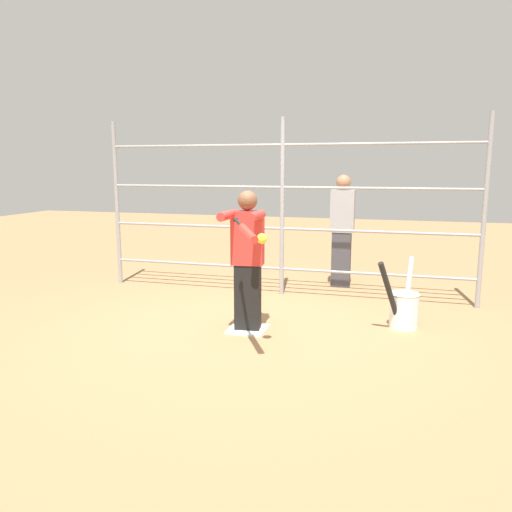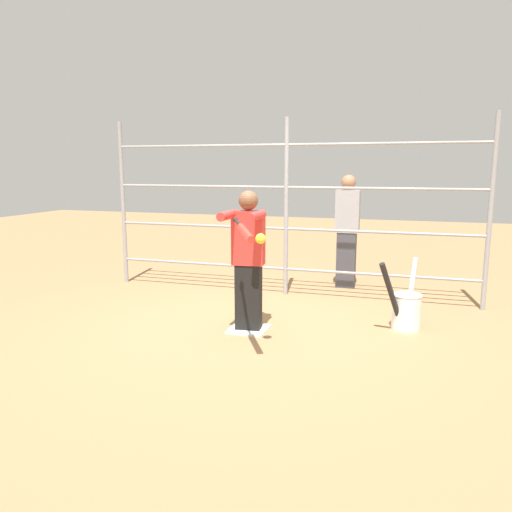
{
  "view_description": "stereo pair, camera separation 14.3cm",
  "coord_description": "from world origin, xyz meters",
  "px_view_note": "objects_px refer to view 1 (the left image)",
  "views": [
    {
      "loc": [
        -1.49,
        4.92,
        1.73
      ],
      "look_at": [
        -0.16,
        0.25,
        0.86
      ],
      "focal_mm": 35.0,
      "sensor_mm": 36.0,
      "label": 1
    },
    {
      "loc": [
        -1.63,
        4.88,
        1.73
      ],
      "look_at": [
        -0.16,
        0.25,
        0.86
      ],
      "focal_mm": 35.0,
      "sensor_mm": 36.0,
      "label": 2
    }
  ],
  "objects_px": {
    "baseball_bat_swinging": "(246,231)",
    "softball_in_flight": "(262,239)",
    "batter": "(247,257)",
    "bystander_behind_fence": "(342,229)",
    "bat_bucket": "(403,308)"
  },
  "relations": [
    {
      "from": "baseball_bat_swinging",
      "to": "softball_in_flight",
      "type": "distance_m",
      "value": 0.25
    },
    {
      "from": "batter",
      "to": "softball_in_flight",
      "type": "xyz_separation_m",
      "value": [
        -0.32,
        0.6,
        0.29
      ]
    },
    {
      "from": "baseball_bat_swinging",
      "to": "bystander_behind_fence",
      "type": "relative_size",
      "value": 0.47
    },
    {
      "from": "batter",
      "to": "bat_bucket",
      "type": "height_order",
      "value": "batter"
    },
    {
      "from": "softball_in_flight",
      "to": "bat_bucket",
      "type": "bearing_deg",
      "value": -137.24
    },
    {
      "from": "batter",
      "to": "bat_bucket",
      "type": "bearing_deg",
      "value": -160.17
    },
    {
      "from": "softball_in_flight",
      "to": "bat_bucket",
      "type": "height_order",
      "value": "softball_in_flight"
    },
    {
      "from": "softball_in_flight",
      "to": "bystander_behind_fence",
      "type": "distance_m",
      "value": 2.93
    },
    {
      "from": "baseball_bat_swinging",
      "to": "bystander_behind_fence",
      "type": "height_order",
      "value": "bystander_behind_fence"
    },
    {
      "from": "bat_bucket",
      "to": "bystander_behind_fence",
      "type": "xyz_separation_m",
      "value": [
        0.87,
        -1.71,
        0.62
      ]
    },
    {
      "from": "bystander_behind_fence",
      "to": "baseball_bat_swinging",
      "type": "bearing_deg",
      "value": 81.03
    },
    {
      "from": "bystander_behind_fence",
      "to": "batter",
      "type": "bearing_deg",
      "value": 72.24
    },
    {
      "from": "batter",
      "to": "baseball_bat_swinging",
      "type": "relative_size",
      "value": 1.98
    },
    {
      "from": "bat_bucket",
      "to": "bystander_behind_fence",
      "type": "relative_size",
      "value": 0.61
    },
    {
      "from": "baseball_bat_swinging",
      "to": "softball_in_flight",
      "type": "height_order",
      "value": "baseball_bat_swinging"
    }
  ]
}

